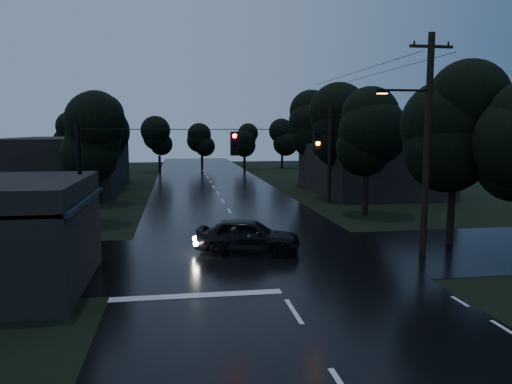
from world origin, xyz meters
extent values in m
cube|color=black|center=(0.00, 30.00, 0.00)|extent=(12.00, 120.00, 0.02)
cube|color=black|center=(0.00, 12.00, 0.00)|extent=(60.00, 9.00, 0.02)
cube|color=black|center=(-7.00, 9.00, 3.20)|extent=(0.30, 7.00, 0.15)
cylinder|color=black|center=(-7.20, 6.00, 1.50)|extent=(0.10, 0.10, 3.00)
cylinder|color=black|center=(-7.20, 12.00, 1.50)|extent=(0.10, 0.10, 3.00)
cube|color=#ECC05E|center=(-7.05, 7.50, 2.50)|extent=(0.06, 1.60, 0.50)
cube|color=#ECC05E|center=(-7.05, 10.20, 2.50)|extent=(0.06, 1.20, 0.50)
cube|color=black|center=(14.00, 34.00, 2.20)|extent=(10.00, 14.00, 4.40)
cube|color=black|center=(-14.00, 40.00, 2.50)|extent=(10.00, 16.00, 5.00)
cylinder|color=black|center=(7.50, 11.00, 5.00)|extent=(0.30, 0.30, 10.00)
cube|color=black|center=(7.50, 11.00, 9.40)|extent=(2.00, 0.12, 0.12)
cylinder|color=black|center=(6.40, 11.00, 7.50)|extent=(2.20, 0.10, 0.10)
cube|color=black|center=(5.30, 11.00, 7.45)|extent=(0.60, 0.25, 0.18)
cube|color=#FFB266|center=(5.30, 11.00, 7.35)|extent=(0.45, 0.18, 0.03)
cylinder|color=black|center=(8.30, 28.00, 3.75)|extent=(0.30, 0.30, 7.50)
cube|color=black|center=(8.30, 28.00, 6.90)|extent=(2.00, 0.12, 0.12)
cylinder|color=black|center=(-7.50, 11.00, 3.00)|extent=(0.18, 0.18, 6.00)
cylinder|color=black|center=(0.00, 11.00, 5.80)|extent=(15.00, 0.03, 0.03)
cube|color=black|center=(-1.20, 11.00, 5.20)|extent=(0.32, 0.25, 1.00)
sphere|color=#FF0C07|center=(-1.20, 10.85, 5.20)|extent=(0.18, 0.18, 0.18)
cube|color=black|center=(2.40, 11.00, 5.20)|extent=(0.32, 0.25, 1.00)
sphere|color=orange|center=(2.40, 10.85, 5.20)|extent=(0.18, 0.18, 0.18)
cylinder|color=black|center=(10.00, 13.00, 1.40)|extent=(0.36, 0.36, 2.80)
sphere|color=black|center=(10.00, 13.00, 4.80)|extent=(4.48, 4.48, 4.48)
sphere|color=black|center=(10.00, 13.00, 6.00)|extent=(4.48, 4.48, 4.48)
sphere|color=black|center=(10.00, 13.00, 7.20)|extent=(4.48, 4.48, 4.48)
cylinder|color=black|center=(-9.00, 22.00, 1.22)|extent=(0.36, 0.36, 2.45)
sphere|color=black|center=(-9.00, 22.00, 4.20)|extent=(3.92, 3.92, 3.92)
sphere|color=black|center=(-9.00, 22.00, 5.25)|extent=(3.92, 3.92, 3.92)
sphere|color=black|center=(-9.00, 22.00, 6.30)|extent=(3.92, 3.92, 3.92)
cylinder|color=black|center=(-9.60, 30.00, 1.31)|extent=(0.36, 0.36, 2.62)
sphere|color=black|center=(-9.60, 30.00, 4.50)|extent=(4.20, 4.20, 4.20)
sphere|color=black|center=(-9.60, 30.00, 5.62)|extent=(4.20, 4.20, 4.20)
sphere|color=black|center=(-9.60, 30.00, 6.75)|extent=(4.20, 4.20, 4.20)
cylinder|color=black|center=(-10.20, 40.00, 1.40)|extent=(0.36, 0.36, 2.80)
sphere|color=black|center=(-10.20, 40.00, 4.80)|extent=(4.48, 4.48, 4.48)
sphere|color=black|center=(-10.20, 40.00, 6.00)|extent=(4.48, 4.48, 4.48)
sphere|color=black|center=(-10.20, 40.00, 7.20)|extent=(4.48, 4.48, 4.48)
cylinder|color=black|center=(9.00, 22.00, 1.31)|extent=(0.36, 0.36, 2.62)
sphere|color=black|center=(9.00, 22.00, 4.50)|extent=(4.20, 4.20, 4.20)
sphere|color=black|center=(9.00, 22.00, 5.62)|extent=(4.20, 4.20, 4.20)
sphere|color=black|center=(9.00, 22.00, 6.75)|extent=(4.20, 4.20, 4.20)
cylinder|color=black|center=(9.60, 30.00, 1.40)|extent=(0.36, 0.36, 2.80)
sphere|color=black|center=(9.60, 30.00, 4.80)|extent=(4.48, 4.48, 4.48)
sphere|color=black|center=(9.60, 30.00, 6.00)|extent=(4.48, 4.48, 4.48)
sphere|color=black|center=(9.60, 30.00, 7.20)|extent=(4.48, 4.48, 4.48)
cylinder|color=black|center=(10.20, 40.00, 1.49)|extent=(0.36, 0.36, 2.97)
sphere|color=black|center=(10.20, 40.00, 5.10)|extent=(4.76, 4.76, 4.76)
sphere|color=black|center=(10.20, 40.00, 6.38)|extent=(4.76, 4.76, 4.76)
sphere|color=black|center=(10.20, 40.00, 7.65)|extent=(4.76, 4.76, 4.76)
imported|color=black|center=(-0.36, 12.87, 0.83)|extent=(5.21, 3.11, 1.66)
camera|label=1|loc=(-3.59, -9.96, 5.80)|focal=35.00mm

